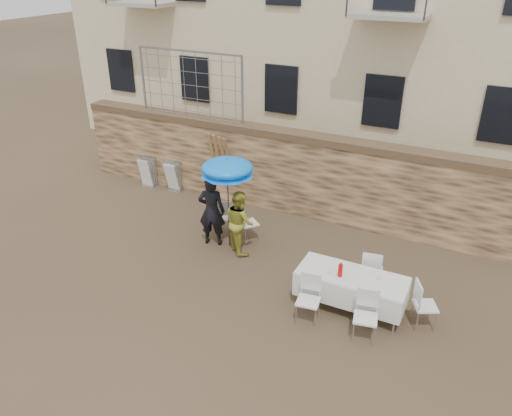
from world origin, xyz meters
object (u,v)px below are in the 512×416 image
at_px(couple_chair_right, 249,222).
at_px(table_chair_side, 426,305).
at_px(chair_stack_left, 152,169).
at_px(chair_stack_right, 176,175).
at_px(soda_bottle, 340,271).
at_px(man_suit, 212,211).
at_px(couple_chair_left, 224,216).
at_px(table_chair_front_right, 366,317).
at_px(table_chair_front_left, 308,300).
at_px(table_chair_back, 372,269).
at_px(woman_dress, 240,222).
at_px(umbrella, 227,170).
at_px(banquet_table, 352,277).

bearing_deg(couple_chair_right, table_chair_side, -158.37).
height_order(chair_stack_left, chair_stack_right, same).
bearing_deg(soda_bottle, man_suit, 162.95).
height_order(couple_chair_left, table_chair_front_right, same).
height_order(couple_chair_right, chair_stack_right, couple_chair_right).
bearing_deg(chair_stack_left, table_chair_front_left, -30.61).
distance_m(table_chair_front_left, table_chair_back, 1.74).
xyz_separation_m(soda_bottle, table_chair_side, (1.60, 0.25, -0.43)).
bearing_deg(couple_chair_right, woman_dress, 134.16).
height_order(couple_chair_left, table_chair_front_left, same).
bearing_deg(table_chair_front_right, umbrella, 143.20).
bearing_deg(table_chair_front_left, chair_stack_right, 137.16).
bearing_deg(banquet_table, umbrella, 162.77).
height_order(table_chair_front_right, table_chair_back, same).
bearing_deg(couple_chair_left, soda_bottle, 125.54).
bearing_deg(couple_chair_right, table_chair_front_left, 176.22).
height_order(table_chair_back, table_chair_side, same).
bearing_deg(table_chair_back, umbrella, -11.29).
bearing_deg(man_suit, couple_chair_left, -106.74).
bearing_deg(man_suit, couple_chair_right, -158.58).
xyz_separation_m(umbrella, table_chair_front_right, (3.81, -1.78, -1.47)).
relative_size(couple_chair_left, table_chair_front_left, 1.00).
height_order(soda_bottle, table_chair_back, soda_bottle).
xyz_separation_m(man_suit, chair_stack_left, (-3.49, 2.23, -0.42)).
bearing_deg(woman_dress, chair_stack_right, 5.39).
distance_m(couple_chair_right, banquet_table, 3.36).
bearing_deg(table_chair_side, man_suit, 54.63).
relative_size(couple_chair_right, chair_stack_left, 1.04).
bearing_deg(table_chair_front_left, couple_chair_right, 128.82).
xyz_separation_m(man_suit, couple_chair_left, (0.00, 0.55, -0.40)).
distance_m(couple_chair_right, table_chair_front_left, 3.28).
height_order(man_suit, couple_chair_left, man_suit).
bearing_deg(table_chair_side, couple_chair_left, 48.74).
bearing_deg(man_suit, woman_dress, 163.26).
bearing_deg(chair_stack_right, table_chair_front_left, -34.41).
bearing_deg(woman_dress, couple_chair_left, 2.83).
relative_size(woman_dress, couple_chair_left, 1.60).
bearing_deg(chair_stack_left, woman_dress, -27.72).
distance_m(soda_bottle, table_chair_back, 1.11).
distance_m(table_chair_front_right, chair_stack_left, 8.63).
height_order(table_chair_front_right, table_chair_side, same).
xyz_separation_m(umbrella, table_chair_back, (3.51, -0.23, -1.47)).
bearing_deg(couple_chair_left, man_suit, 60.40).
relative_size(couple_chair_left, couple_chair_right, 1.00).
bearing_deg(table_chair_front_left, man_suit, 143.23).
distance_m(woman_dress, chair_stack_right, 4.03).
bearing_deg(soda_bottle, couple_chair_right, 149.93).
bearing_deg(table_chair_front_right, chair_stack_right, 138.33).
bearing_deg(table_chair_side, table_chair_front_right, 107.18).
bearing_deg(soda_bottle, woman_dress, 158.69).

